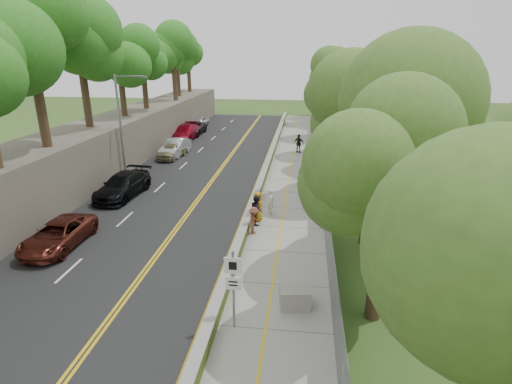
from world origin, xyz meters
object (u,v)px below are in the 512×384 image
construction_barrel (314,145)px  signpost (233,281)px  concrete_block (295,297)px  person_far (299,143)px  painter_0 (258,206)px  car_2 (58,235)px  streetlight (123,120)px

construction_barrel → signpost: bearing=-96.6°
concrete_block → person_far: bearing=90.9°
signpost → concrete_block: 3.06m
construction_barrel → person_far: size_ratio=0.54×
construction_barrel → person_far: person_far is taller
signpost → painter_0: (-0.30, 9.78, -1.02)m
person_far → signpost: bearing=104.2°
painter_0 → car_2: bearing=126.3°
painter_0 → construction_barrel: bearing=0.4°
construction_barrel → car_2: (-13.30, -22.98, 0.15)m
car_2 → person_far: bearing=61.4°
signpost → painter_0: 9.84m
streetlight → person_far: (13.26, 9.99, -3.66)m
streetlight → painter_0: size_ratio=4.50×
car_2 → painter_0: bearing=24.9°
car_2 → painter_0: size_ratio=2.68×
concrete_block → car_2: car_2 is taller
signpost → person_far: bearing=86.3°
signpost → construction_barrel: size_ratio=3.11×
construction_barrel → person_far: (-1.50, -1.20, 0.43)m
signpost → car_2: 11.40m
construction_barrel → painter_0: (-3.55, -18.42, 0.39)m
streetlight → concrete_block: size_ratio=6.73×
streetlight → car_2: (1.46, -11.79, -3.94)m
streetlight → car_2: streetlight is taller
streetlight → construction_barrel: 18.97m
construction_barrel → person_far: bearing=-141.4°
signpost → painter_0: bearing=91.8°
streetlight → construction_barrel: streetlight is taller
streetlight → construction_barrel: size_ratio=8.04×
streetlight → person_far: streetlight is taller
car_2 → person_far: person_far is taller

